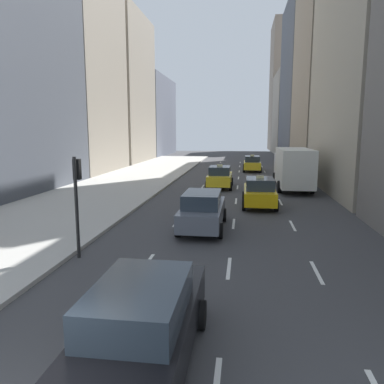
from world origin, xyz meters
name	(u,v)px	position (x,y,z in m)	size (l,w,h in m)	color
sidewalk_left	(126,182)	(-7.00, 27.00, 0.07)	(8.00, 66.00, 0.15)	#ADAAA3
lane_markings	(237,193)	(2.60, 23.00, 0.01)	(5.72, 56.00, 0.01)	white
building_row_left	(74,45)	(-14.00, 33.50, 12.99)	(6.00, 72.93, 32.18)	#4C515B
building_row_right	(318,62)	(12.00, 46.53, 12.91)	(6.00, 90.93, 35.37)	slate
taxi_lead	(259,192)	(4.00, 18.45, 0.88)	(2.02, 4.40, 1.87)	yellow
taxi_second	(252,163)	(4.00, 38.16, 0.88)	(2.02, 4.40, 1.87)	yellow
taxi_third	(220,177)	(1.20, 25.57, 0.88)	(2.02, 4.40, 1.87)	yellow
sedan_black_near	(203,210)	(1.20, 12.83, 0.89)	(2.02, 4.86, 1.75)	#565B66
sedan_silver_behind	(143,324)	(1.20, 2.49, 0.91)	(2.02, 4.93, 1.79)	black
box_truck	(293,167)	(6.80, 25.79, 1.71)	(2.58, 8.40, 3.15)	silver
traffic_light_pole	(77,191)	(-2.75, 8.41, 2.41)	(0.24, 0.42, 3.60)	black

